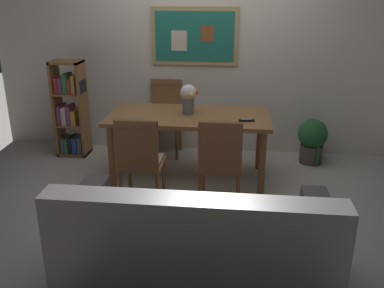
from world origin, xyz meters
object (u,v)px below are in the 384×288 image
dining_chair_far_left (166,111)px  bookshelf (71,111)px  dining_chair_near_right (220,159)px  tv_remote (246,120)px  flower_vase (189,97)px  dining_chair_near_left (140,157)px  potted_ivy (312,140)px  leather_couch (197,251)px  dining_table (189,123)px

dining_chair_far_left → bookshelf: 1.16m
dining_chair_near_right → tv_remote: 0.64m
flower_vase → tv_remote: bearing=-19.4°
dining_chair_near_left → potted_ivy: dining_chair_near_left is taller
dining_chair_far_left → flower_vase: (0.37, -0.70, 0.36)m
flower_vase → leather_couch: bearing=-81.7°
dining_chair_near_right → bookshelf: 2.28m
leather_couch → flower_vase: size_ratio=5.80×
dining_chair_near_left → leather_couch: bearing=-59.8°
dining_chair_far_left → bookshelf: bookshelf is taller
dining_chair_far_left → leather_couch: (0.65, -2.58, -0.22)m
dining_table → dining_chair_far_left: bearing=117.2°
potted_ivy → tv_remote: 1.18m
bookshelf → tv_remote: bearing=-18.7°
dining_table → dining_chair_near_left: dining_chair_near_left is taller
tv_remote → dining_chair_near_left: bearing=-148.2°
dining_chair_near_left → potted_ivy: bearing=37.4°
bookshelf → leather_couch: bearing=-53.2°
leather_couch → tv_remote: leather_couch is taller
dining_chair_near_right → potted_ivy: size_ratio=1.70×
dining_chair_near_right → dining_chair_far_left: bearing=116.8°
dining_chair_far_left → tv_remote: (0.98, -0.91, 0.20)m
dining_table → dining_chair_near_left: size_ratio=1.86×
dining_table → flower_vase: bearing=102.9°
bookshelf → potted_ivy: bookshelf is taller
tv_remote → dining_table: bearing=164.2°
dining_chair_far_left → potted_ivy: bearing=-5.2°
flower_vase → dining_chair_far_left: bearing=118.0°
dining_chair_near_left → leather_couch: size_ratio=0.51×
dining_chair_far_left → dining_chair_near_right: bearing=-63.2°
dining_chair_far_left → dining_chair_near_right: same height
dining_table → dining_chair_far_left: (-0.38, 0.74, -0.09)m
dining_chair_far_left → dining_chair_near_left: bearing=-89.3°
dining_chair_near_left → dining_chair_near_right: same height
dining_table → tv_remote: (0.59, -0.17, 0.10)m
dining_chair_far_left → bookshelf: bearing=-170.2°
dining_table → dining_chair_near_right: dining_chair_near_right is taller
dining_chair_near_left → tv_remote: dining_chair_near_left is taller
dining_chair_near_right → tv_remote: size_ratio=5.67×
dining_chair_near_left → bookshelf: (-1.16, 1.31, 0.02)m
dining_chair_near_left → dining_chair_near_right: 0.73m
dining_table → dining_chair_near_left: (-0.36, -0.76, -0.09)m
leather_couch → flower_vase: bearing=98.3°
dining_chair_near_left → potted_ivy: size_ratio=1.70×
potted_ivy → dining_chair_far_left: bearing=174.8°
dining_chair_far_left → potted_ivy: 1.80m
dining_chair_near_right → flower_vase: bearing=115.7°
dining_chair_far_left → flower_vase: size_ratio=2.93×
potted_ivy → tv_remote: tv_remote is taller
dining_chair_far_left → potted_ivy: size_ratio=1.70×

